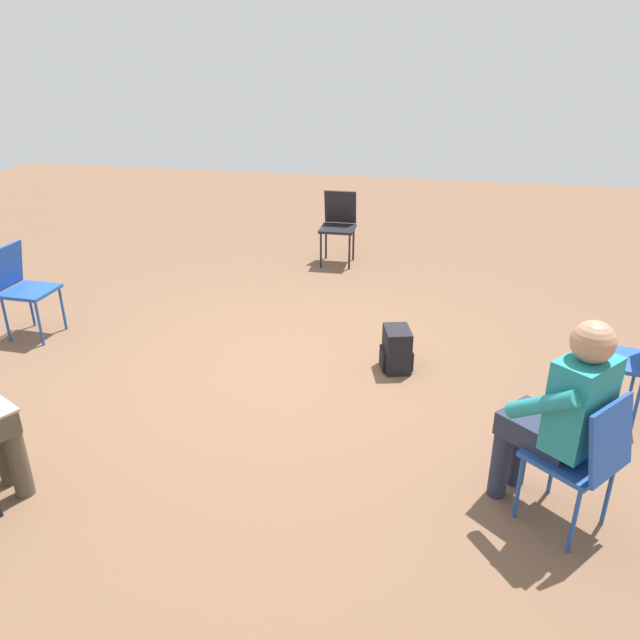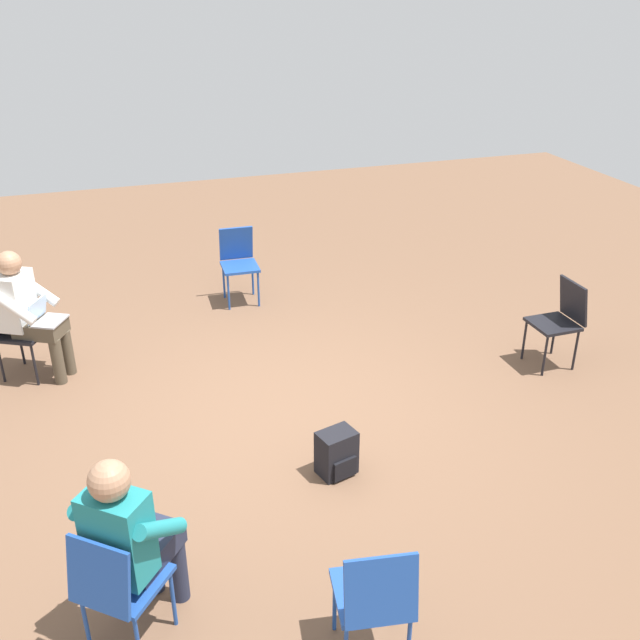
% 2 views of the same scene
% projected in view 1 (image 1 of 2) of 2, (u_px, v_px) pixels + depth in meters
% --- Properties ---
extents(ground_plane, '(15.81, 15.81, 0.00)m').
position_uv_depth(ground_plane, '(294.00, 370.00, 5.13)').
color(ground_plane, brown).
extents(chair_north, '(0.41, 0.44, 0.85)m').
position_uv_depth(chair_north, '(339.00, 222.00, 7.42)').
color(chair_north, black).
rests_on(chair_north, ground).
extents(chair_southeast, '(0.59, 0.58, 0.85)m').
position_uv_depth(chair_southeast, '(584.00, 454.00, 3.28)').
color(chair_southeast, '#1E4799').
rests_on(chair_southeast, ground).
extents(chair_east, '(0.49, 0.46, 0.85)m').
position_uv_depth(chair_east, '(629.00, 353.00, 4.34)').
color(chair_east, '#1E4799').
rests_on(chair_east, ground).
extents(chair_west, '(0.45, 0.41, 0.85)m').
position_uv_depth(chair_west, '(22.00, 284.00, 5.55)').
color(chair_west, '#1E4799').
rests_on(chair_west, ground).
extents(person_in_teal, '(0.63, 0.63, 1.24)m').
position_uv_depth(person_in_teal, '(562.00, 409.00, 3.32)').
color(person_in_teal, '#23283D').
rests_on(person_in_teal, ground).
extents(backpack_near_laptop_user, '(0.29, 0.32, 0.36)m').
position_uv_depth(backpack_near_laptop_user, '(397.00, 352.00, 5.10)').
color(backpack_near_laptop_user, black).
rests_on(backpack_near_laptop_user, ground).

